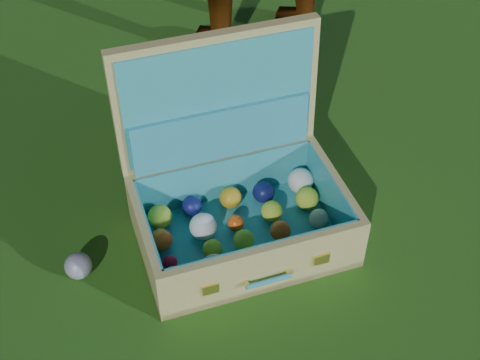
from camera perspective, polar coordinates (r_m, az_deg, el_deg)
ground at (r=1.81m, az=-1.19°, el=-2.81°), size 60.00×60.00×0.00m
stray_ball at (r=1.69m, az=-13.64°, el=-7.13°), size 0.07×0.07×0.07m
suitcase at (r=1.68m, az=-0.52°, el=-0.53°), size 0.59×0.50×0.50m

